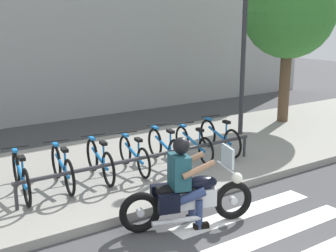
{
  "coord_description": "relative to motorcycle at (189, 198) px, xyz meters",
  "views": [
    {
      "loc": [
        -3.52,
        -3.39,
        3.22
      ],
      "look_at": [
        1.1,
        3.41,
        1.15
      ],
      "focal_mm": 47.72,
      "sensor_mm": 36.0,
      "label": 1
    }
  ],
  "objects": [
    {
      "name": "bicycle_2",
      "position": [
        -0.41,
        2.3,
        0.05
      ],
      "size": [
        0.48,
        1.61,
        0.79
      ],
      "color": "black",
      "rests_on": "sidewalk"
    },
    {
      "name": "bicycle_6",
      "position": [
        2.58,
        2.3,
        0.05
      ],
      "size": [
        0.48,
        1.66,
        0.79
      ],
      "color": "black",
      "rests_on": "sidewalk"
    },
    {
      "name": "bicycle_5",
      "position": [
        1.84,
        2.3,
        0.02
      ],
      "size": [
        0.48,
        1.63,
        0.72
      ],
      "color": "black",
      "rests_on": "sidewalk"
    },
    {
      "name": "rider",
      "position": [
        -0.07,
        0.03,
        0.37
      ],
      "size": [
        0.73,
        0.66,
        1.44
      ],
      "color": "#1E4C59",
      "rests_on": "ground"
    },
    {
      "name": "tree_near_rack",
      "position": [
        6.15,
        3.61,
        2.8
      ],
      "size": [
        2.6,
        2.6,
        4.58
      ],
      "color": "brown",
      "rests_on": "ground"
    },
    {
      "name": "bicycle_3",
      "position": [
        0.34,
        2.3,
        0.03
      ],
      "size": [
        0.48,
        1.56,
        0.74
      ],
      "color": "black",
      "rests_on": "sidewalk"
    },
    {
      "name": "bicycle_1",
      "position": [
        -1.15,
        2.3,
        0.05
      ],
      "size": [
        0.48,
        1.61,
        0.79
      ],
      "color": "black",
      "rests_on": "sidewalk"
    },
    {
      "name": "bike_rack",
      "position": [
        0.34,
        1.74,
        0.11
      ],
      "size": [
        5.09,
        0.07,
        0.49
      ],
      "color": "#333338",
      "rests_on": "sidewalk"
    },
    {
      "name": "bicycle_4",
      "position": [
        1.09,
        2.3,
        0.05
      ],
      "size": [
        0.48,
        1.64,
        0.8
      ],
      "color": "black",
      "rests_on": "sidewalk"
    },
    {
      "name": "crosswalk_stripe_4",
      "position": [
        1.05,
        -0.14,
        -0.46
      ],
      "size": [
        2.8,
        0.4,
        0.01
      ],
      "primitive_type": "cube",
      "color": "white",
      "rests_on": "ground"
    },
    {
      "name": "street_lamp",
      "position": [
        4.09,
        3.21,
        2.37
      ],
      "size": [
        0.28,
        0.28,
        4.73
      ],
      "color": "#2D2D33",
      "rests_on": "ground"
    },
    {
      "name": "sidewalk",
      "position": [
        -0.35,
        2.81,
        -0.39
      ],
      "size": [
        24.0,
        4.4,
        0.15
      ],
      "primitive_type": "cube",
      "color": "gray",
      "rests_on": "ground"
    },
    {
      "name": "motorcycle",
      "position": [
        0.0,
        0.0,
        0.0
      ],
      "size": [
        2.12,
        0.91,
        1.23
      ],
      "color": "black",
      "rests_on": "ground"
    },
    {
      "name": "building_backdrop",
      "position": [
        -0.35,
        8.51,
        2.92
      ],
      "size": [
        24.0,
        1.2,
        6.76
      ],
      "primitive_type": "cube",
      "color": "#A1A1A1",
      "rests_on": "ground"
    },
    {
      "name": "bicycle_0",
      "position": [
        -1.9,
        2.3,
        0.05
      ],
      "size": [
        0.48,
        1.71,
        0.79
      ],
      "color": "black",
      "rests_on": "sidewalk"
    },
    {
      "name": "crosswalk_stripe_3",
      "position": [
        1.05,
        -0.94,
        -0.46
      ],
      "size": [
        2.8,
        0.4,
        0.01
      ],
      "primitive_type": "cube",
      "color": "white",
      "rests_on": "ground"
    }
  ]
}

